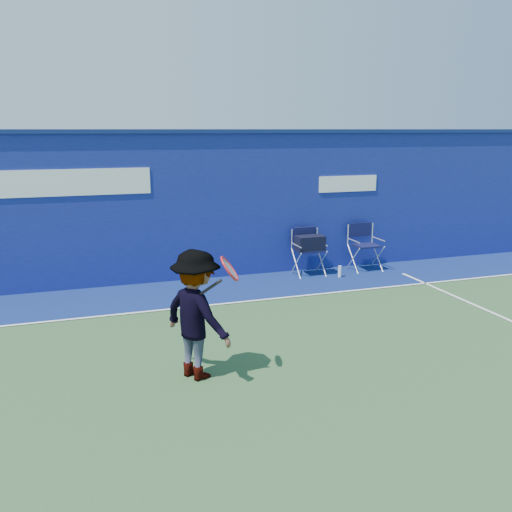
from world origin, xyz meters
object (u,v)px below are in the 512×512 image
object	(u,v)px
directors_chair_right	(365,256)
water_bottle	(340,272)
directors_chair_left	(309,255)
tennis_player	(197,314)

from	to	relation	value
directors_chair_right	water_bottle	world-z (taller)	directors_chair_right
water_bottle	directors_chair_left	bearing A→B (deg)	143.44
directors_chair_right	tennis_player	distance (m)	6.25
directors_chair_right	tennis_player	xyz separation A→B (m)	(-4.69, -4.10, 0.51)
directors_chair_left	tennis_player	size ratio (longest dim) A/B	0.61
directors_chair_right	tennis_player	size ratio (longest dim) A/B	0.62
directors_chair_right	water_bottle	bearing A→B (deg)	-154.31
water_bottle	directors_chair_right	bearing A→B (deg)	25.69
directors_chair_left	tennis_player	world-z (taller)	tennis_player
directors_chair_right	tennis_player	world-z (taller)	tennis_player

